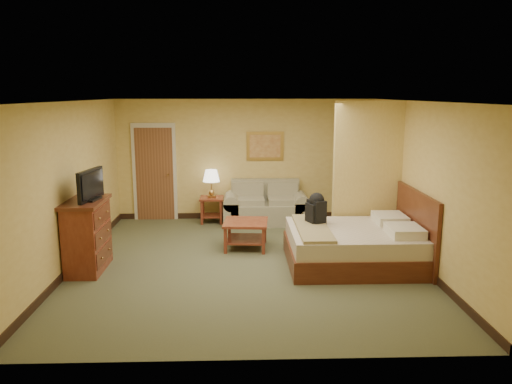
{
  "coord_description": "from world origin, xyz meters",
  "views": [
    {
      "loc": [
        -0.11,
        -7.74,
        2.73
      ],
      "look_at": [
        0.16,
        0.6,
        1.06
      ],
      "focal_mm": 35.0,
      "sensor_mm": 36.0,
      "label": 1
    }
  ],
  "objects_px": {
    "loveseat": "(266,209)",
    "bed": "(360,245)",
    "coffee_table": "(246,229)",
    "dresser": "(87,235)"
  },
  "relations": [
    {
      "from": "dresser",
      "to": "coffee_table",
      "type": "bearing_deg",
      "value": 22.97
    },
    {
      "from": "loveseat",
      "to": "bed",
      "type": "relative_size",
      "value": 0.82
    },
    {
      "from": "loveseat",
      "to": "coffee_table",
      "type": "height_order",
      "value": "loveseat"
    },
    {
      "from": "coffee_table",
      "to": "dresser",
      "type": "distance_m",
      "value": 2.68
    },
    {
      "from": "coffee_table",
      "to": "bed",
      "type": "relative_size",
      "value": 0.38
    },
    {
      "from": "loveseat",
      "to": "dresser",
      "type": "xyz_separation_m",
      "value": [
        -2.91,
        -2.8,
        0.27
      ]
    },
    {
      "from": "bed",
      "to": "coffee_table",
      "type": "bearing_deg",
      "value": 153.34
    },
    {
      "from": "coffee_table",
      "to": "bed",
      "type": "xyz_separation_m",
      "value": [
        1.82,
        -0.92,
        -0.03
      ]
    },
    {
      "from": "coffee_table",
      "to": "dresser",
      "type": "height_order",
      "value": "dresser"
    },
    {
      "from": "loveseat",
      "to": "bed",
      "type": "xyz_separation_m",
      "value": [
        1.38,
        -2.67,
        0.03
      ]
    }
  ]
}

